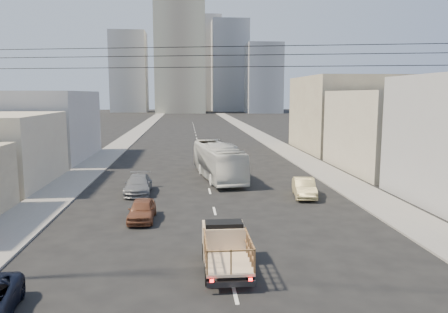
{
  "coord_description": "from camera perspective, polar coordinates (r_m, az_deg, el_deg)",
  "views": [
    {
      "loc": [
        -1.8,
        -13.96,
        7.65
      ],
      "look_at": [
        0.71,
        14.94,
        3.5
      ],
      "focal_mm": 35.0,
      "sensor_mm": 36.0,
      "label": 1
    }
  ],
  "objects": [
    {
      "name": "sidewalk_left",
      "position": [
        84.88,
        -11.69,
        2.85
      ],
      "size": [
        3.5,
        180.0,
        0.12
      ],
      "primitive_type": "cube",
      "color": "slate",
      "rests_on": "ground"
    },
    {
      "name": "sidewalk_right",
      "position": [
        85.38,
        4.19,
        3.02
      ],
      "size": [
        3.5,
        180.0,
        0.12
      ],
      "primitive_type": "cube",
      "color": "slate",
      "rests_on": "ground"
    },
    {
      "name": "lane_dashes",
      "position": [
        67.42,
        -3.4,
        1.62
      ],
      "size": [
        0.15,
        104.0,
        0.01
      ],
      "color": "silver",
      "rests_on": "ground"
    },
    {
      "name": "flatbed_pickup",
      "position": [
        19.5,
        0.2,
        -11.51
      ],
      "size": [
        1.95,
        4.41,
        1.9
      ],
      "color": "beige",
      "rests_on": "ground"
    },
    {
      "name": "city_bus",
      "position": [
        39.82,
        -0.76,
        -0.57
      ],
      "size": [
        4.27,
        11.87,
        3.23
      ],
      "primitive_type": "imported",
      "rotation": [
        0.0,
        0.0,
        0.14
      ],
      "color": "silver",
      "rests_on": "ground"
    },
    {
      "name": "sedan_brown",
      "position": [
        27.28,
        -10.67,
        -6.87
      ],
      "size": [
        1.6,
        3.84,
        1.3
      ],
      "primitive_type": "imported",
      "rotation": [
        0.0,
        0.0,
        -0.02
      ],
      "color": "brown",
      "rests_on": "ground"
    },
    {
      "name": "sedan_tan",
      "position": [
        33.34,
        10.44,
        -4.03
      ],
      "size": [
        2.08,
        4.41,
        1.4
      ],
      "primitive_type": "imported",
      "rotation": [
        0.0,
        0.0,
        -0.15
      ],
      "color": "tan",
      "rests_on": "ground"
    },
    {
      "name": "sedan_grey",
      "position": [
        34.59,
        -11.13,
        -3.61
      ],
      "size": [
        2.05,
        4.86,
        1.4
      ],
      "primitive_type": "imported",
      "rotation": [
        0.0,
        0.0,
        0.02
      ],
      "color": "slate",
      "rests_on": "ground"
    },
    {
      "name": "overhead_wires",
      "position": [
        15.62,
        1.72,
        12.97
      ],
      "size": [
        23.01,
        5.02,
        0.72
      ],
      "color": "black",
      "rests_on": "ground"
    },
    {
      "name": "bldg_right_mid",
      "position": [
        47.19,
        21.92,
        3.12
      ],
      "size": [
        11.0,
        14.0,
        8.0
      ],
      "primitive_type": "cube",
      "color": "#ADA08B",
      "rests_on": "ground"
    },
    {
      "name": "bldg_right_far",
      "position": [
        61.98,
        15.71,
        5.39
      ],
      "size": [
        12.0,
        16.0,
        10.0
      ],
      "primitive_type": "cube",
      "color": "gray",
      "rests_on": "ground"
    },
    {
      "name": "bldg_left_far",
      "position": [
        55.95,
        -23.45,
        3.73
      ],
      "size": [
        12.0,
        16.0,
        8.0
      ],
      "primitive_type": "cube",
      "color": "#98989A",
      "rests_on": "ground"
    },
    {
      "name": "high_rise_tower",
      "position": [
        185.32,
        -5.81,
        15.03
      ],
      "size": [
        20.0,
        20.0,
        60.0
      ],
      "primitive_type": "cube",
      "color": "tan",
      "rests_on": "ground"
    },
    {
      "name": "midrise_ne",
      "position": [
        200.32,
        0.73,
        11.68
      ],
      "size": [
        16.0,
        16.0,
        40.0
      ],
      "primitive_type": "cube",
      "color": "gray",
      "rests_on": "ground"
    },
    {
      "name": "midrise_nw",
      "position": [
        195.68,
        -12.28,
        10.7
      ],
      "size": [
        15.0,
        15.0,
        34.0
      ],
      "primitive_type": "cube",
      "color": "gray",
      "rests_on": "ground"
    },
    {
      "name": "midrise_back",
      "position": [
        214.58,
        -2.93,
        11.97
      ],
      "size": [
        18.0,
        18.0,
        44.0
      ],
      "primitive_type": "cube",
      "color": "#98989A",
      "rests_on": "ground"
    },
    {
      "name": "midrise_east",
      "position": [
        181.87,
        5.19,
        10.11
      ],
      "size": [
        14.0,
        14.0,
        28.0
      ],
      "primitive_type": "cube",
      "color": "gray",
      "rests_on": "ground"
    }
  ]
}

